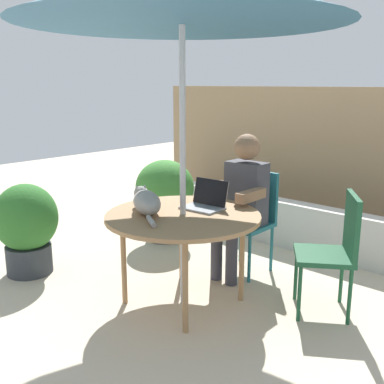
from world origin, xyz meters
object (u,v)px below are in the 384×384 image
Objects in this scene: patio_table at (183,220)px; potted_plant_near_fence at (165,194)px; laptop at (207,200)px; cat at (146,202)px; chair_empty at (336,244)px; potted_plant_by_chair at (26,225)px; chair_occupied at (251,213)px; person_seated at (241,198)px.

patio_table is 1.49m from potted_plant_near_fence.
laptop is 1.38m from potted_plant_near_fence.
patio_table is 0.31m from cat.
chair_empty reaches higher than potted_plant_near_fence.
laptop reaches higher than potted_plant_near_fence.
potted_plant_near_fence is at bearing 80.01° from potted_plant_by_chair.
chair_occupied and chair_empty have the same top height.
chair_empty is 2.58m from potted_plant_by_chair.
person_seated is at bearing 173.10° from chair_empty.
person_seated reaches higher than potted_plant_by_chair.
potted_plant_near_fence is (-1.15, 0.94, -0.15)m from patio_table.
chair_empty is at bearing -6.90° from person_seated.
chair_empty is (0.93, -0.27, 0.00)m from chair_occupied.
chair_occupied is at bearing -2.72° from potted_plant_near_fence.
potted_plant_by_chair is at bearing -135.22° from chair_occupied.
cat is at bearing -120.56° from laptop.
chair_empty is at bearing 33.81° from cat.
patio_table is 1.29× the size of chair_empty.
person_seated is 3.89× the size of laptop.
cat is (-0.24, -0.41, 0.02)m from laptop.
person_seated is 0.48m from laptop.
potted_plant_by_chair is at bearing -160.17° from patio_table.
laptop is (-0.91, -0.36, 0.24)m from chair_empty.
person_seated is 0.92m from cat.
patio_table is at bearing -146.34° from chair_empty.
person_seated is at bearing -90.00° from chair_occupied.
person_seated is 1.88m from potted_plant_by_chair.
chair_empty is 0.72× the size of person_seated.
person_seated is at bearing 41.34° from potted_plant_by_chair.
chair_occupied is at bearing 91.23° from laptop.
laptop reaches higher than potted_plant_by_chair.
chair_occupied reaches higher than cat.
patio_table is 0.90m from chair_occupied.
potted_plant_near_fence is at bearing 149.38° from laptop.
cat is (-0.23, -1.04, 0.26)m from chair_occupied.
chair_occupied is 1.15m from potted_plant_near_fence.
potted_plant_near_fence is (-1.15, 0.21, -0.19)m from person_seated.
chair_empty is 1.01m from laptop.
chair_occupied is (0.00, 0.89, -0.13)m from patio_table.
patio_table is 2.05× the size of cat.
potted_plant_near_fence is (-1.15, 0.05, -0.03)m from chair_occupied.
potted_plant_by_chair is at bearing -99.99° from potted_plant_near_fence.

